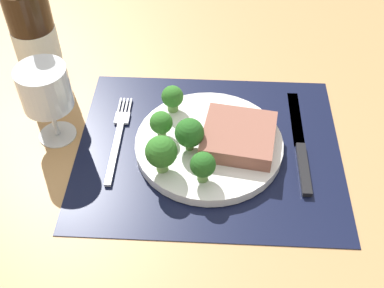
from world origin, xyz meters
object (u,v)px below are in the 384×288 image
(steak, at_px, (236,137))
(knife, at_px, (298,147))
(plate, at_px, (206,144))
(wine_glass, at_px, (43,92))
(wine_bottle, at_px, (32,37))
(fork, at_px, (115,137))

(steak, height_order, knife, steak)
(plate, bearing_deg, wine_glass, 175.55)
(wine_glass, bearing_deg, steak, -4.10)
(knife, xyz_separation_m, wine_glass, (-0.39, 0.01, 0.09))
(steak, relative_size, wine_glass, 0.81)
(wine_bottle, bearing_deg, fork, -42.05)
(plate, relative_size, wine_glass, 1.73)
(fork, bearing_deg, plate, -5.04)
(knife, xyz_separation_m, wine_bottle, (-0.44, 0.15, 0.09))
(steak, distance_m, fork, 0.19)
(plate, relative_size, fork, 1.20)
(plate, xyz_separation_m, wine_bottle, (-0.30, 0.15, 0.09))
(plate, bearing_deg, steak, -2.16)
(knife, height_order, wine_bottle, wine_bottle)
(plate, height_order, steak, steak)
(fork, height_order, wine_bottle, wine_bottle)
(steak, xyz_separation_m, wine_glass, (-0.29, 0.02, 0.06))
(plate, xyz_separation_m, fork, (-0.15, 0.01, -0.01))
(fork, bearing_deg, wine_bottle, 138.47)
(wine_glass, bearing_deg, knife, -2.03)
(fork, bearing_deg, knife, -1.23)
(plate, xyz_separation_m, knife, (0.14, 0.01, -0.00))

